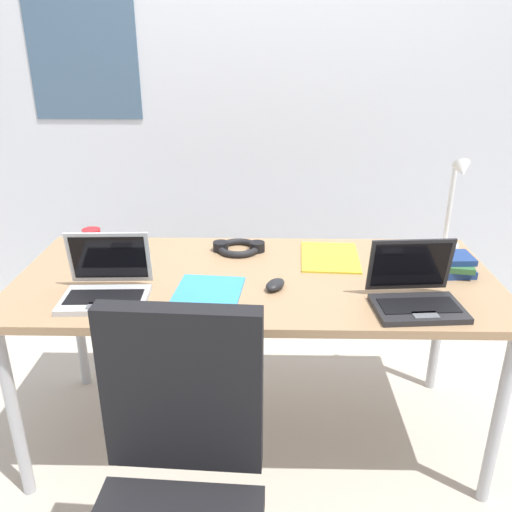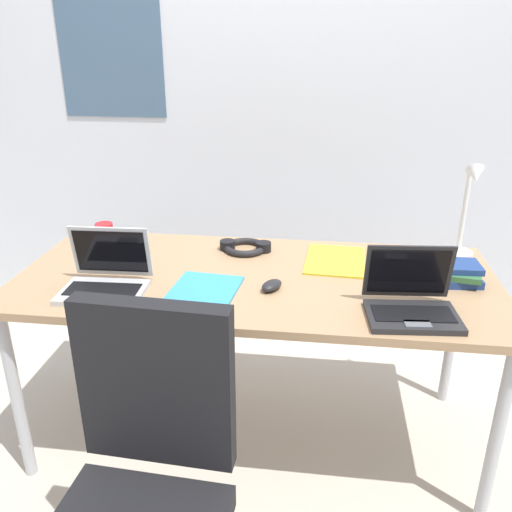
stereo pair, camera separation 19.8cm
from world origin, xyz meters
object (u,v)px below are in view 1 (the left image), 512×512
Objects in this scene: laptop_near_mouse at (106,286)px; paper_folder_back_right at (207,295)px; desk_lamp at (453,205)px; cell_phone at (96,267)px; computer_mouse at (275,285)px; headphones at (238,248)px; paper_folder_front_right at (330,257)px; book_stack at (448,265)px; laptop_mid_desk at (416,294)px; coffee_mug at (93,239)px.

paper_folder_back_right is at bearing 3.14° from laptop_near_mouse.
cell_phone is (-1.43, -0.22, -0.19)m from desk_lamp.
headphones is at bearing 141.55° from computer_mouse.
computer_mouse reaches higher than paper_folder_front_right.
book_stack reaches higher than cell_phone.
desk_lamp is at bearing 24.99° from paper_folder_back_right.
paper_folder_back_right is (0.34, 0.02, -0.04)m from laptop_near_mouse.
desk_lamp reaches higher than cell_phone.
paper_folder_front_right is at bearing -35.32° from cell_phone.
laptop_near_mouse is 0.35m from paper_folder_back_right.
laptop_mid_desk is 0.33m from book_stack.
laptop_near_mouse is 0.28m from cell_phone.
computer_mouse is (-0.46, 0.12, -0.03)m from laptop_mid_desk.
paper_folder_back_right is at bearing -101.98° from headphones.
cell_phone is at bearing -164.70° from computer_mouse.
headphones is at bearing 78.02° from paper_folder_back_right.
laptop_mid_desk is 3.18× the size of computer_mouse.
paper_folder_back_right is (-0.24, -0.06, -0.01)m from computer_mouse.
desk_lamp is 1.46m from cell_phone.
desk_lamp is 0.55m from paper_folder_front_right.
laptop_mid_desk reaches higher than headphones.
laptop_near_mouse is 1.43× the size of book_stack.
laptop_mid_desk is at bearing 14.26° from computer_mouse.
laptop_near_mouse reaches higher than cell_phone.
laptop_near_mouse is at bearing -155.33° from paper_folder_front_right.
desk_lamp reaches higher than coffee_mug.
paper_folder_front_right is at bearing 24.67° from laptop_near_mouse.
headphones is 0.43m from paper_folder_back_right.
cell_phone is 0.22m from coffee_mug.
cell_phone is (-0.70, 0.17, -0.01)m from computer_mouse.
laptop_near_mouse is 0.96× the size of paper_folder_front_right.
book_stack reaches higher than paper_folder_front_right.
coffee_mug is (-1.42, 0.22, 0.01)m from book_stack.
paper_folder_back_right is at bearing -142.86° from paper_folder_front_right.
coffee_mug is at bearing -179.38° from desk_lamp.
cell_phone is 0.44× the size of paper_folder_front_right.
book_stack is 1.84× the size of coffee_mug.
coffee_mug is at bearing 140.49° from paper_folder_back_right.
cell_phone is at bearing 114.61° from laptop_near_mouse.
cell_phone is at bearing -171.25° from desk_lamp.
laptop_mid_desk is 1.20m from cell_phone.
computer_mouse is at bearing -127.95° from paper_folder_front_right.
cell_phone reaches higher than paper_folder_front_right.
coffee_mug is (-1.50, -0.02, -0.15)m from desk_lamp.
paper_folder_back_right is at bearing -136.49° from computer_mouse.
paper_folder_front_right is 1.00m from coffee_mug.
coffee_mug is at bearing 178.75° from headphones.
coffee_mug is at bearing 158.06° from laptop_mid_desk.
paper_folder_back_right is (0.46, -0.23, -0.00)m from cell_phone.
desk_lamp is 4.17× the size of computer_mouse.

